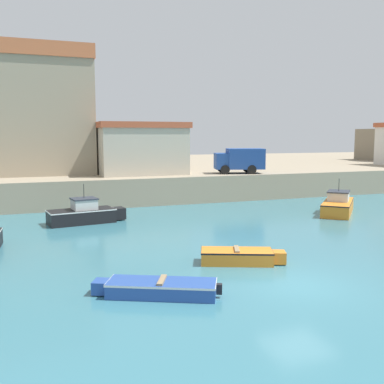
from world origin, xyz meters
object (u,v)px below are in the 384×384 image
object	(u,v)px
dinghy_blue_6	(159,288)
motorboat_orange_2	(338,205)
truck_on_quay	(240,160)
dinghy_orange_3	(240,256)
church	(31,109)
harbor_shed_near_wharf	(141,148)
motorboat_black_5	(84,214)

from	to	relation	value
dinghy_blue_6	motorboat_orange_2	bearing A→B (deg)	34.91
motorboat_orange_2	truck_on_quay	xyz separation A→B (m)	(-3.23, 9.58, 2.84)
dinghy_orange_3	church	bearing A→B (deg)	105.56
truck_on_quay	dinghy_orange_3	bearing A→B (deg)	-116.16
dinghy_blue_6	truck_on_quay	world-z (taller)	truck_on_quay
dinghy_orange_3	truck_on_quay	distance (m)	21.08
church	harbor_shed_near_wharf	distance (m)	12.24
dinghy_orange_3	church	xyz separation A→B (m)	(-8.00, 28.73, 7.76)
dinghy_orange_3	motorboat_black_5	xyz separation A→B (m)	(-5.28, 11.73, 0.27)
harbor_shed_near_wharf	church	bearing A→B (deg)	138.84
church	truck_on_quay	size ratio (longest dim) A/B	3.41
dinghy_orange_3	dinghy_blue_6	size ratio (longest dim) A/B	0.87
truck_on_quay	motorboat_orange_2	bearing A→B (deg)	-71.39
motorboat_black_5	church	size ratio (longest dim) A/B	0.32
motorboat_orange_2	dinghy_blue_6	xyz separation A→B (m)	(-16.87, -11.78, -0.31)
motorboat_orange_2	dinghy_blue_6	distance (m)	20.58
dinghy_blue_6	truck_on_quay	xyz separation A→B (m)	(13.65, 21.36, 3.15)
motorboat_orange_2	church	xyz separation A→B (m)	(-20.41, 19.60, 7.48)
dinghy_orange_3	truck_on_quay	xyz separation A→B (m)	(9.19, 18.71, 3.12)
dinghy_blue_6	harbor_shed_near_wharf	world-z (taller)	harbor_shed_near_wharf
church	harbor_shed_near_wharf	bearing A→B (deg)	-41.16
truck_on_quay	motorboat_black_5	bearing A→B (deg)	-154.23
motorboat_orange_2	motorboat_black_5	bearing A→B (deg)	171.65
motorboat_black_5	church	world-z (taller)	church
dinghy_orange_3	harbor_shed_near_wharf	xyz separation A→B (m)	(0.81, 21.03, 4.16)
harbor_shed_near_wharf	motorboat_orange_2	bearing A→B (deg)	-45.72
church	harbor_shed_near_wharf	xyz separation A→B (m)	(8.81, -7.70, -3.59)
motorboat_orange_2	harbor_shed_near_wharf	bearing A→B (deg)	134.28
motorboat_orange_2	motorboat_black_5	xyz separation A→B (m)	(-17.69, 2.60, -0.00)
motorboat_orange_2	motorboat_black_5	world-z (taller)	motorboat_black_5
motorboat_orange_2	truck_on_quay	world-z (taller)	truck_on_quay
motorboat_black_5	motorboat_orange_2	bearing A→B (deg)	-8.35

